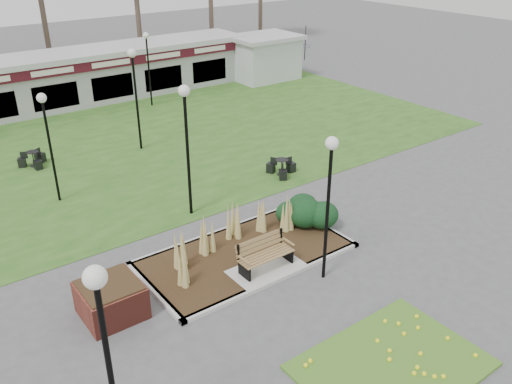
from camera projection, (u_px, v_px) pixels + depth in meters
ground at (269, 274)px, 15.79m from camera, size 100.00×100.00×0.00m
lawn at (107, 151)px, 24.44m from camera, size 34.00×16.00×0.02m
flower_bed at (392, 364)px, 12.44m from camera, size 4.20×3.00×0.16m
planting_bed at (275, 231)px, 17.28m from camera, size 6.75×3.40×1.27m
park_bench at (264, 253)px, 15.71m from camera, size 1.70×0.66×0.93m
brick_planter at (111, 299)px, 13.95m from camera, size 1.50×1.50×0.95m
food_pavilion at (46, 82)px, 29.53m from camera, size 24.60×3.40×2.90m
service_hut at (264, 57)px, 35.34m from camera, size 4.40×3.40×2.83m
lamp_post_near_left at (104, 333)px, 8.54m from camera, size 0.38×0.38×4.61m
lamp_post_near_right at (330, 178)px, 14.28m from camera, size 0.36×0.36×4.31m
lamp_post_mid_left at (186, 123)px, 17.64m from camera, size 0.38×0.38×4.62m
lamp_post_mid_right at (134, 77)px, 23.23m from camera, size 0.37×0.37×4.51m
lamp_post_far_right at (147, 53)px, 29.30m from camera, size 0.33×0.33×4.04m
lamp_post_far_left at (46, 124)px, 18.71m from camera, size 0.34×0.34×4.07m
bistro_set_b at (34, 161)px, 22.77m from camera, size 1.20×1.09×0.64m
bistro_set_c at (282, 169)px, 21.98m from camera, size 1.11×1.24×0.66m
patio_umbrella at (305, 55)px, 35.84m from camera, size 2.05×2.07×2.23m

